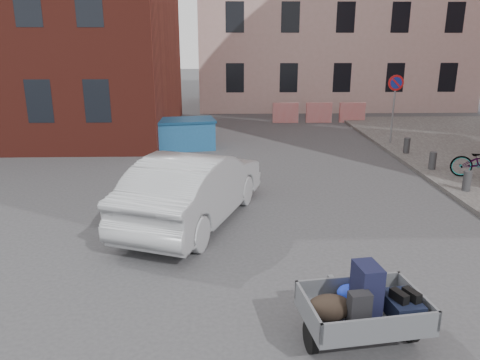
{
  "coord_description": "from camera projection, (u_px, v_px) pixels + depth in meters",
  "views": [
    {
      "loc": [
        -0.51,
        -8.51,
        4.08
      ],
      "look_at": [
        -0.22,
        1.33,
        1.1
      ],
      "focal_mm": 35.0,
      "sensor_mm": 36.0,
      "label": 1
    }
  ],
  "objects": [
    {
      "name": "trailer",
      "position": [
        362.0,
        307.0,
        6.31
      ],
      "size": [
        1.74,
        1.9,
        1.2
      ],
      "rotation": [
        0.0,
        0.0,
        0.14
      ],
      "color": "black",
      "rests_on": "ground"
    },
    {
      "name": "dumpster",
      "position": [
        179.0,
        134.0,
        17.94
      ],
      "size": [
        2.94,
        1.89,
        1.14
      ],
      "rotation": [
        0.0,
        0.0,
        0.19
      ],
      "color": "#1D588E",
      "rests_on": "ground"
    },
    {
      "name": "silver_car",
      "position": [
        194.0,
        187.0,
        10.72
      ],
      "size": [
        3.35,
        5.26,
        1.64
      ],
      "primitive_type": "imported",
      "rotation": [
        0.0,
        0.0,
        2.79
      ],
      "color": "#A0A3A8",
      "rests_on": "ground"
    },
    {
      "name": "barriers",
      "position": [
        319.0,
        113.0,
        23.66
      ],
      "size": [
        4.7,
        0.18,
        1.0
      ],
      "color": "red",
      "rests_on": "ground"
    },
    {
      "name": "bollards",
      "position": [
        467.0,
        181.0,
        12.65
      ],
      "size": [
        0.22,
        9.02,
        0.55
      ],
      "color": "#3A3A3D",
      "rests_on": "sidewalk"
    },
    {
      "name": "no_parking_sign",
      "position": [
        395.0,
        95.0,
        18.0
      ],
      "size": [
        0.6,
        0.09,
        2.65
      ],
      "color": "gray",
      "rests_on": "sidewalk"
    },
    {
      "name": "ground",
      "position": [
        253.0,
        252.0,
        9.34
      ],
      "size": [
        120.0,
        120.0,
        0.0
      ],
      "primitive_type": "plane",
      "color": "#38383A",
      "rests_on": "ground"
    }
  ]
}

